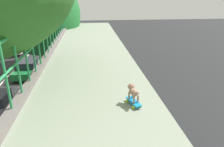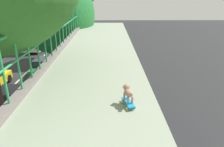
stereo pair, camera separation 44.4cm
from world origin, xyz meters
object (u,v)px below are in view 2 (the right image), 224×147
Objects in this scene: city_bus at (41,32)px; car_green_seventh at (45,66)px; toy_skateboard at (128,103)px; small_dog at (128,92)px; car_grey_fifth at (13,98)px.

car_green_seventh is at bearing -72.11° from city_bus.
toy_skateboard is (10.47, -27.55, 3.53)m from city_bus.
toy_skateboard is 0.21m from small_dog.
car_green_seventh is 18.03m from small_dog.
car_green_seventh is at bearing 112.89° from small_dog.
toy_skateboard reaches higher than car_grey_fifth.
car_grey_fifth is 18.67m from city_bus.
car_grey_fifth is at bearing 126.91° from small_dog.
car_grey_fifth is 6.76m from car_green_seventh.
car_green_seventh is at bearing 112.84° from toy_skateboard.
city_bus is at bearing 100.96° from car_grey_fifth.
small_dog reaches higher than car_grey_fifth.
toy_skateboard is (6.75, -16.02, 4.78)m from car_green_seventh.
city_bus reaches higher than car_green_seventh.
small_dog is at bearing 98.02° from toy_skateboard.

